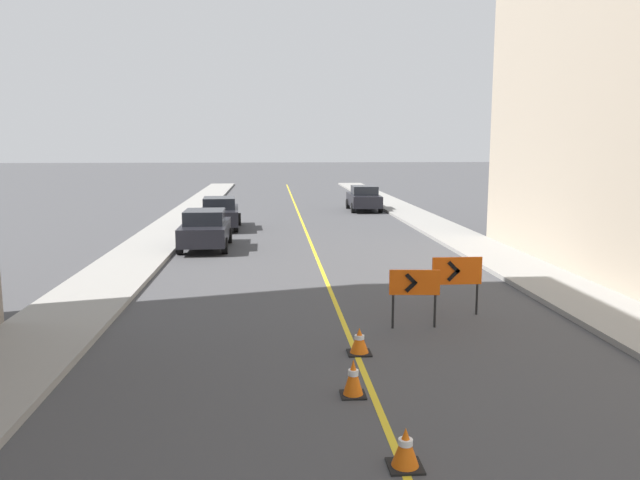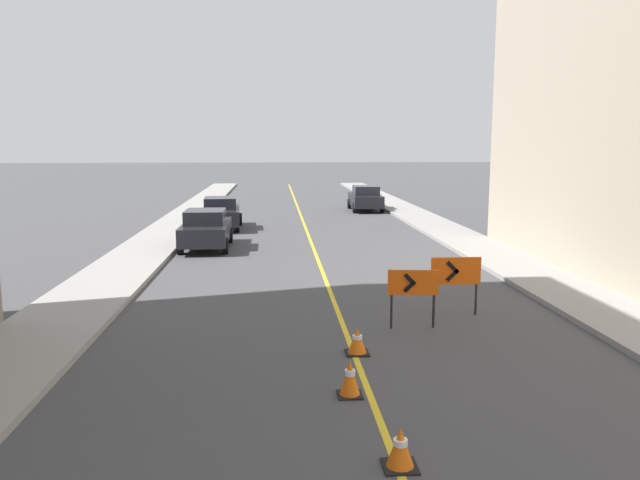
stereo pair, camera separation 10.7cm
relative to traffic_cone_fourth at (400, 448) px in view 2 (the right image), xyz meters
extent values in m
cube|color=gold|center=(-0.03, 23.91, -0.27)|extent=(0.12, 68.48, 0.01)
cube|color=gray|center=(-6.67, 23.91, -0.20)|extent=(2.38, 68.48, 0.14)
cube|color=gray|center=(6.61, 23.91, -0.20)|extent=(2.38, 68.48, 0.14)
cube|color=black|center=(0.00, 0.00, -0.25)|extent=(0.45, 0.45, 0.03)
cone|color=orange|center=(0.00, 0.00, 0.02)|extent=(0.36, 0.36, 0.52)
cylinder|color=white|center=(0.00, 0.00, 0.08)|extent=(0.19, 0.19, 0.08)
cube|color=black|center=(-0.37, 2.39, -0.25)|extent=(0.42, 0.42, 0.03)
cone|color=orange|center=(-0.37, 2.39, 0.06)|extent=(0.34, 0.34, 0.60)
cylinder|color=white|center=(-0.37, 2.39, 0.13)|extent=(0.18, 0.18, 0.10)
cube|color=black|center=(0.04, 4.49, -0.25)|extent=(0.47, 0.47, 0.03)
cone|color=orange|center=(0.04, 4.49, 0.01)|extent=(0.38, 0.38, 0.51)
cylinder|color=white|center=(0.04, 4.49, 0.07)|extent=(0.20, 0.20, 0.08)
cube|color=#EF560C|center=(1.54, 6.17, 0.80)|extent=(1.15, 0.17, 0.58)
cube|color=black|center=(1.45, 6.13, 0.88)|extent=(0.29, 0.05, 0.29)
cube|color=black|center=(1.45, 6.13, 0.72)|extent=(0.29, 0.05, 0.29)
cylinder|color=black|center=(1.05, 6.17, 0.12)|extent=(0.06, 0.06, 0.78)
cylinder|color=black|center=(2.03, 6.17, 0.12)|extent=(0.06, 0.06, 0.78)
cube|color=#EF560C|center=(2.82, 7.16, 0.84)|extent=(1.23, 0.06, 0.68)
cube|color=black|center=(2.73, 7.12, 0.94)|extent=(0.33, 0.02, 0.33)
cube|color=black|center=(2.73, 7.12, 0.75)|extent=(0.33, 0.02, 0.33)
cylinder|color=black|center=(2.30, 7.16, 0.12)|extent=(0.06, 0.06, 0.77)
cylinder|color=black|center=(3.34, 7.16, 0.12)|extent=(0.06, 0.06, 0.77)
cube|color=black|center=(-4.36, 17.71, 0.41)|extent=(1.84, 4.32, 0.72)
cube|color=black|center=(-4.36, 17.50, 1.05)|extent=(1.55, 1.95, 0.55)
cylinder|color=black|center=(-5.21, 19.05, 0.05)|extent=(0.23, 0.64, 0.64)
cylinder|color=black|center=(-3.50, 19.05, 0.05)|extent=(0.23, 0.64, 0.64)
cylinder|color=black|center=(-5.21, 16.38, 0.05)|extent=(0.23, 0.64, 0.64)
cylinder|color=black|center=(-3.50, 16.38, 0.05)|extent=(0.23, 0.64, 0.64)
cube|color=black|center=(-4.25, 23.69, 0.41)|extent=(2.03, 4.39, 0.72)
cube|color=black|center=(-4.25, 23.47, 1.05)|extent=(1.63, 2.01, 0.55)
cylinder|color=black|center=(-5.10, 25.02, 0.05)|extent=(0.25, 0.65, 0.64)
cylinder|color=black|center=(-3.39, 25.02, 0.05)|extent=(0.25, 0.65, 0.64)
cylinder|color=black|center=(-5.10, 22.35, 0.05)|extent=(0.25, 0.65, 0.64)
cylinder|color=black|center=(-3.39, 22.35, 0.05)|extent=(0.25, 0.65, 0.64)
cube|color=black|center=(4.19, 31.71, 0.41)|extent=(1.88, 4.33, 0.72)
cube|color=black|center=(4.19, 31.49, 1.05)|extent=(1.57, 1.96, 0.55)
cylinder|color=black|center=(3.33, 33.04, 0.05)|extent=(0.23, 0.64, 0.64)
cylinder|color=black|center=(5.04, 33.04, 0.05)|extent=(0.23, 0.64, 0.64)
cylinder|color=black|center=(3.33, 30.37, 0.05)|extent=(0.23, 0.64, 0.64)
cylinder|color=black|center=(5.04, 30.37, 0.05)|extent=(0.23, 0.64, 0.64)
camera|label=1|loc=(-1.71, -7.48, 3.90)|focal=35.00mm
camera|label=2|loc=(-1.60, -7.49, 3.90)|focal=35.00mm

